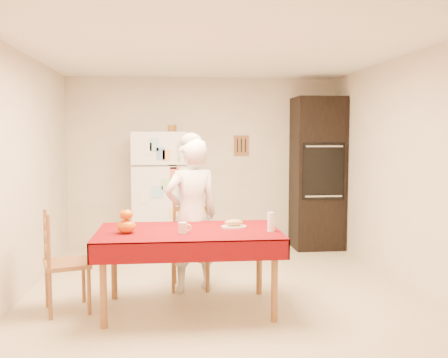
{
  "coord_description": "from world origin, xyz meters",
  "views": [
    {
      "loc": [
        -0.47,
        -5.16,
        1.64
      ],
      "look_at": [
        0.08,
        0.2,
        1.18
      ],
      "focal_mm": 40.0,
      "sensor_mm": 36.0,
      "label": 1
    }
  ],
  "objects": [
    {
      "name": "floor",
      "position": [
        0.0,
        0.0,
        0.0
      ],
      "size": [
        4.5,
        4.5,
        0.0
      ],
      "primitive_type": "plane",
      "color": "#C5B58E",
      "rests_on": "ground"
    },
    {
      "name": "refrigerator",
      "position": [
        -0.65,
        1.88,
        0.85
      ],
      "size": [
        0.75,
        0.74,
        1.7
      ],
      "color": "white",
      "rests_on": "floor"
    },
    {
      "name": "pumpkin_lower",
      "position": [
        -0.89,
        -0.63,
        0.82
      ],
      "size": [
        0.17,
        0.17,
        0.13
      ],
      "primitive_type": "ellipsoid",
      "color": "#D35B04",
      "rests_on": "dining_table"
    },
    {
      "name": "bread_loaf",
      "position": [
        0.11,
        -0.46,
        0.81
      ],
      "size": [
        0.18,
        0.1,
        0.06
      ],
      "primitive_type": "ellipsoid",
      "color": "tan",
      "rests_on": "bread_plate"
    },
    {
      "name": "oven_cabinet",
      "position": [
        1.63,
        1.93,
        1.1
      ],
      "size": [
        0.7,
        0.62,
        2.2
      ],
      "color": "black",
      "rests_on": "floor"
    },
    {
      "name": "spice_jar_left",
      "position": [
        -0.51,
        1.93,
        1.75
      ],
      "size": [
        0.05,
        0.05,
        0.1
      ],
      "primitive_type": "cylinder",
      "color": "#92581A",
      "rests_on": "refrigerator"
    },
    {
      "name": "spice_jar_right",
      "position": [
        -0.44,
        1.93,
        1.75
      ],
      "size": [
        0.05,
        0.05,
        0.1
      ],
      "primitive_type": "cylinder",
      "color": "brown",
      "rests_on": "refrigerator"
    },
    {
      "name": "chair_left",
      "position": [
        -1.52,
        -0.48,
        0.51
      ],
      "size": [
        0.51,
        0.52,
        0.95
      ],
      "rotation": [
        0.0,
        0.0,
        1.88
      ],
      "color": "brown",
      "rests_on": "floor"
    },
    {
      "name": "pumpkin_upper",
      "position": [
        -0.89,
        -0.63,
        0.93
      ],
      "size": [
        0.12,
        0.12,
        0.09
      ],
      "primitive_type": "ellipsoid",
      "color": "#DB6005",
      "rests_on": "pumpkin_lower"
    },
    {
      "name": "dining_table",
      "position": [
        -0.33,
        -0.54,
        0.69
      ],
      "size": [
        1.7,
        1.0,
        0.76
      ],
      "color": "brown",
      "rests_on": "floor"
    },
    {
      "name": "coffee_mug",
      "position": [
        -0.38,
        -0.69,
        0.81
      ],
      "size": [
        0.08,
        0.08,
        0.1
      ],
      "primitive_type": "cylinder",
      "color": "white",
      "rests_on": "dining_table"
    },
    {
      "name": "seated_woman",
      "position": [
        -0.28,
        0.05,
        0.81
      ],
      "size": [
        0.68,
        0.54,
        1.62
      ],
      "primitive_type": "imported",
      "rotation": [
        0.0,
        0.0,
        3.43
      ],
      "color": "silver",
      "rests_on": "floor"
    },
    {
      "name": "bread_plate",
      "position": [
        0.11,
        -0.46,
        0.77
      ],
      "size": [
        0.24,
        0.24,
        0.02
      ],
      "primitive_type": "cylinder",
      "color": "white",
      "rests_on": "dining_table"
    },
    {
      "name": "wine_glass",
      "position": [
        0.43,
        -0.67,
        0.85
      ],
      "size": [
        0.07,
        0.07,
        0.18
      ],
      "primitive_type": "cylinder",
      "color": "white",
      "rests_on": "dining_table"
    },
    {
      "name": "chair_far",
      "position": [
        -0.28,
        0.2,
        0.51
      ],
      "size": [
        0.44,
        0.42,
        0.95
      ],
      "rotation": [
        0.0,
        0.0,
        -0.05
      ],
      "color": "brown",
      "rests_on": "floor"
    },
    {
      "name": "spice_jar_mid",
      "position": [
        -0.45,
        1.93,
        1.75
      ],
      "size": [
        0.05,
        0.05,
        0.1
      ],
      "primitive_type": "cylinder",
      "color": "brown",
      "rests_on": "refrigerator"
    },
    {
      "name": "room_shell",
      "position": [
        0.0,
        0.0,
        1.62
      ],
      "size": [
        4.02,
        4.52,
        2.51
      ],
      "color": "beige",
      "rests_on": "ground"
    }
  ]
}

